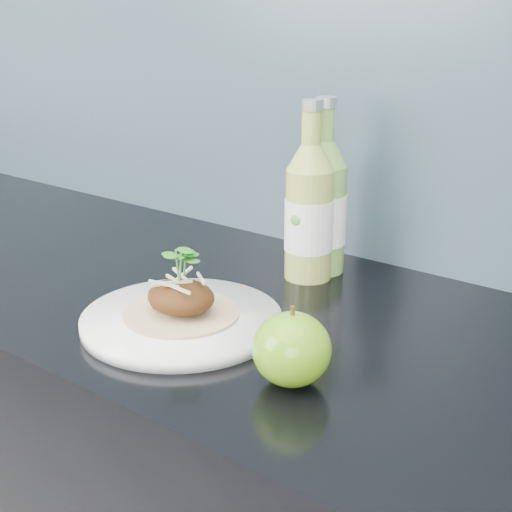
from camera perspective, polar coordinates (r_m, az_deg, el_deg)
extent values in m
cube|color=#62889B|center=(1.16, 10.68, 16.25)|extent=(4.00, 0.02, 0.70)
cylinder|color=silver|center=(0.97, -5.96, -5.12)|extent=(0.31, 0.31, 0.02)
cylinder|color=tan|center=(0.96, -5.98, -4.58)|extent=(0.16, 0.16, 0.00)
ellipsoid|color=#4C280E|center=(0.95, -6.03, -3.28)|extent=(0.10, 0.08, 0.04)
ellipsoid|color=#33800D|center=(0.81, 2.89, -7.46)|extent=(0.10, 0.10, 0.09)
cylinder|color=#472D14|center=(0.79, 2.94, -4.50)|extent=(0.01, 0.00, 0.01)
cylinder|color=#75A645|center=(1.14, 5.33, 2.96)|extent=(0.09, 0.09, 0.17)
cone|color=#75A645|center=(1.11, 5.50, 8.20)|extent=(0.07, 0.07, 0.04)
cylinder|color=#75A645|center=(1.11, 5.57, 10.47)|extent=(0.03, 0.03, 0.05)
cylinder|color=silver|center=(1.10, 5.63, 12.16)|extent=(0.03, 0.03, 0.02)
cylinder|color=white|center=(1.14, 5.33, 2.99)|extent=(0.09, 0.09, 0.08)
ellipsoid|color=#59A533|center=(1.10, 4.29, 3.35)|extent=(0.02, 0.00, 0.02)
cylinder|color=#A1B24A|center=(1.11, 4.25, 2.50)|extent=(0.09, 0.09, 0.17)
cone|color=#A1B24A|center=(1.08, 4.39, 7.89)|extent=(0.07, 0.07, 0.04)
cylinder|color=#A1B24A|center=(1.07, 4.45, 10.22)|extent=(0.03, 0.03, 0.05)
cylinder|color=silver|center=(1.07, 4.50, 11.97)|extent=(0.03, 0.03, 0.02)
cylinder|color=white|center=(1.11, 4.25, 2.53)|extent=(0.09, 0.09, 0.08)
ellipsoid|color=#59A533|center=(1.07, 3.14, 2.89)|extent=(0.02, 0.00, 0.02)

